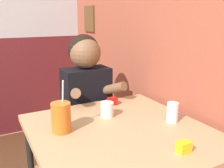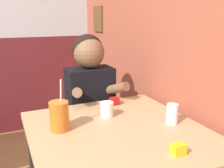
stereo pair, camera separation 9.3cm
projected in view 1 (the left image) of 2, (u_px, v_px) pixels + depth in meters
The scene contains 8 objects.
brick_wall_right at pixel (130, 13), 2.03m from camera, with size 0.08×4.25×2.70m.
main_table at pixel (120, 141), 1.33m from camera, with size 0.89×0.94×0.75m.
person_seated at pixel (87, 107), 1.89m from camera, with size 0.42×0.42×1.20m.
cocktail_pitcher at pixel (61, 117), 1.27m from camera, with size 0.10×0.10×0.27m.
glass_near_pitcher at pixel (172, 112), 1.39m from camera, with size 0.06×0.06×0.11m.
glass_center at pixel (107, 109), 1.47m from camera, with size 0.08×0.08×0.09m.
condiment_ketchup at pixel (112, 101), 1.67m from camera, with size 0.06×0.04×0.05m.
condiment_mustard at pixel (184, 147), 1.09m from camera, with size 0.06×0.04×0.05m.
Camera 1 is at (0.15, -0.67, 1.32)m, focal length 40.00 mm.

